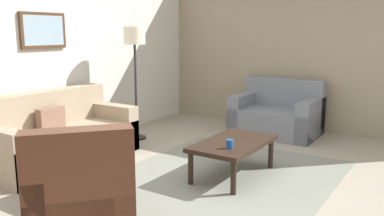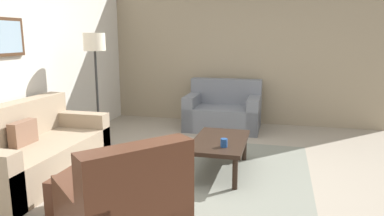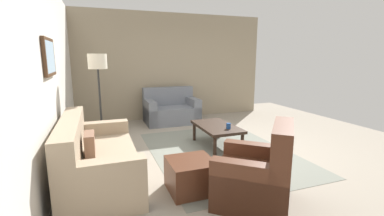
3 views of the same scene
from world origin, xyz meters
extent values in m
plane|color=gray|center=(0.00, 0.00, 0.00)|extent=(8.00, 8.00, 0.00)
cube|color=silver|center=(0.00, 2.60, 1.40)|extent=(6.00, 0.12, 2.80)
cube|color=gray|center=(3.00, 0.00, 1.40)|extent=(0.12, 5.20, 2.80)
cube|color=slate|center=(0.00, 0.00, 0.00)|extent=(3.10, 2.32, 0.01)
cube|color=gray|center=(-0.45, 1.99, 0.21)|extent=(1.91, 0.92, 0.42)
cube|color=gray|center=(-0.45, 2.33, 0.44)|extent=(1.91, 0.24, 0.88)
cube|color=gray|center=(0.41, 1.99, 0.31)|extent=(0.20, 0.92, 0.62)
cube|color=brown|center=(-0.50, 2.11, 0.56)|extent=(0.36, 0.12, 0.28)
cube|color=slate|center=(2.35, 0.24, 0.21)|extent=(0.90, 1.32, 0.42)
cube|color=slate|center=(2.68, 0.24, 0.44)|extent=(0.24, 1.32, 0.88)
cube|color=slate|center=(2.35, 0.79, 0.31)|extent=(0.90, 0.20, 0.62)
cube|color=slate|center=(2.35, -0.32, 0.31)|extent=(0.90, 0.20, 0.62)
cube|color=#4C2819|center=(-1.77, 0.14, 0.47)|extent=(0.74, 0.67, 0.95)
cube|color=#4C2819|center=(-1.33, 0.16, 0.30)|extent=(0.64, 0.71, 0.60)
cube|color=#4C2819|center=(-1.09, 0.94, 0.20)|extent=(0.56, 0.56, 0.40)
cylinder|color=black|center=(-0.20, -0.32, 0.18)|extent=(0.06, 0.06, 0.36)
cylinder|color=black|center=(0.78, -0.32, 0.18)|extent=(0.06, 0.06, 0.36)
cylinder|color=black|center=(-0.20, 0.20, 0.18)|extent=(0.06, 0.06, 0.36)
cylinder|color=black|center=(0.78, 0.20, 0.18)|extent=(0.06, 0.06, 0.36)
cube|color=black|center=(0.29, -0.06, 0.39)|extent=(1.10, 0.64, 0.05)
cylinder|color=#1E478C|center=(0.02, -0.16, 0.46)|extent=(0.08, 0.08, 0.10)
cylinder|color=black|center=(0.93, 1.94, 0.01)|extent=(0.28, 0.28, 0.03)
cylinder|color=#262626|center=(0.93, 1.94, 0.72)|extent=(0.04, 0.04, 1.45)
cylinder|color=beige|center=(0.93, 1.94, 1.58)|extent=(0.32, 0.32, 0.26)
cube|color=#472D1C|center=(-0.22, 2.52, 1.65)|extent=(0.69, 0.04, 0.47)
cube|color=#89A4B8|center=(-0.22, 2.50, 1.65)|extent=(0.61, 0.01, 0.39)
camera|label=1|loc=(-3.65, -2.08, 1.64)|focal=37.47mm
camera|label=2|loc=(-3.84, -0.77, 1.66)|focal=33.02mm
camera|label=3|loc=(-3.95, 1.97, 1.65)|focal=24.43mm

